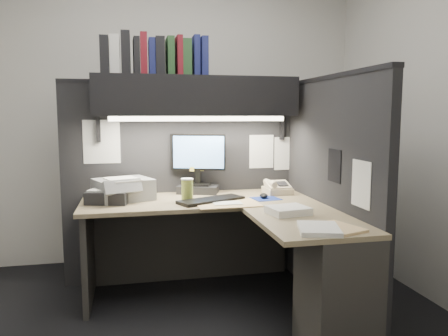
% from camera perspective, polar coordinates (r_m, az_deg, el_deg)
% --- Properties ---
extents(floor, '(3.50, 3.50, 0.00)m').
position_cam_1_polar(floor, '(2.98, -3.62, -20.16)').
color(floor, black).
rests_on(floor, ground).
extents(wall_back, '(3.50, 0.04, 2.70)m').
position_cam_1_polar(wall_back, '(4.14, -6.93, 6.79)').
color(wall_back, silver).
rests_on(wall_back, floor).
extents(wall_front, '(3.50, 0.04, 2.70)m').
position_cam_1_polar(wall_front, '(1.19, 6.94, 6.58)').
color(wall_front, silver).
rests_on(wall_front, floor).
extents(wall_right, '(0.04, 3.00, 2.70)m').
position_cam_1_polar(wall_right, '(3.39, 27.07, 6.07)').
color(wall_right, silver).
rests_on(wall_right, floor).
extents(partition_back, '(1.90, 0.06, 1.60)m').
position_cam_1_polar(partition_back, '(3.62, -5.47, -1.94)').
color(partition_back, black).
rests_on(partition_back, floor).
extents(partition_right, '(0.06, 1.50, 1.60)m').
position_cam_1_polar(partition_right, '(3.17, 13.56, -3.37)').
color(partition_right, black).
rests_on(partition_right, floor).
extents(desk, '(1.70, 1.53, 0.73)m').
position_cam_1_polar(desk, '(2.89, 4.85, -11.49)').
color(desk, '#9A8562').
rests_on(desk, floor).
extents(overhead_shelf, '(1.55, 0.34, 0.30)m').
position_cam_1_polar(overhead_shelf, '(3.42, -3.64, 9.32)').
color(overhead_shelf, black).
rests_on(overhead_shelf, partition_back).
extents(task_light_tube, '(1.32, 0.04, 0.04)m').
position_cam_1_polar(task_light_tube, '(3.28, -3.25, 6.46)').
color(task_light_tube, white).
rests_on(task_light_tube, overhead_shelf).
extents(monitor, '(0.43, 0.29, 0.48)m').
position_cam_1_polar(monitor, '(3.51, -3.40, -0.21)').
color(monitor, black).
rests_on(monitor, desk).
extents(keyboard, '(0.52, 0.35, 0.02)m').
position_cam_1_polar(keyboard, '(3.18, -1.69, -4.22)').
color(keyboard, black).
rests_on(keyboard, desk).
extents(mousepad, '(0.22, 0.21, 0.00)m').
position_cam_1_polar(mousepad, '(3.30, 5.50, -4.00)').
color(mousepad, navy).
rests_on(mousepad, desk).
extents(mouse, '(0.08, 0.11, 0.04)m').
position_cam_1_polar(mouse, '(3.31, 5.21, -3.62)').
color(mouse, black).
rests_on(mouse, mousepad).
extents(telephone, '(0.21, 0.22, 0.08)m').
position_cam_1_polar(telephone, '(3.52, 7.00, -2.70)').
color(telephone, beige).
rests_on(telephone, desk).
extents(coffee_cup, '(0.11, 0.11, 0.16)m').
position_cam_1_polar(coffee_cup, '(3.20, -4.83, -2.95)').
color(coffee_cup, '#C5CC51').
rests_on(coffee_cup, desk).
extents(printer, '(0.48, 0.45, 0.16)m').
position_cam_1_polar(printer, '(3.34, -13.01, -2.72)').
color(printer, gray).
rests_on(printer, desk).
extents(notebook_stack, '(0.35, 0.31, 0.09)m').
position_cam_1_polar(notebook_stack, '(3.25, -14.71, -3.61)').
color(notebook_stack, black).
rests_on(notebook_stack, desk).
extents(open_folder, '(0.45, 0.31, 0.01)m').
position_cam_1_polar(open_folder, '(3.08, 0.44, -4.72)').
color(open_folder, '#D7B379').
rests_on(open_folder, desk).
extents(paper_stack_a, '(0.28, 0.24, 0.05)m').
position_cam_1_polar(paper_stack_a, '(2.82, 8.36, -5.49)').
color(paper_stack_a, white).
rests_on(paper_stack_a, desk).
extents(paper_stack_b, '(0.28, 0.32, 0.03)m').
position_cam_1_polar(paper_stack_b, '(2.44, 12.29, -7.77)').
color(paper_stack_b, white).
rests_on(paper_stack_b, desk).
extents(manila_stack, '(0.28, 0.32, 0.02)m').
position_cam_1_polar(manila_stack, '(2.50, 14.54, -7.61)').
color(manila_stack, '#D7B379').
rests_on(manila_stack, desk).
extents(binder_row, '(0.79, 0.26, 0.31)m').
position_cam_1_polar(binder_row, '(3.41, -9.11, 14.18)').
color(binder_row, black).
rests_on(binder_row, overhead_shelf).
extents(pinned_papers, '(1.76, 1.31, 0.51)m').
position_cam_1_polar(pinned_papers, '(3.30, 2.01, 1.67)').
color(pinned_papers, white).
rests_on(pinned_papers, partition_back).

